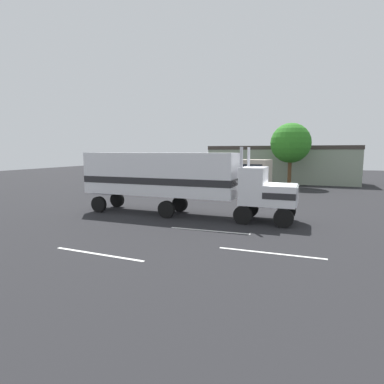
# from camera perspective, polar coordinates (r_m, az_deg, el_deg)

# --- Properties ---
(ground_plane) EXTENTS (120.00, 120.00, 0.00)m
(ground_plane) POSITION_cam_1_polar(r_m,az_deg,el_deg) (19.66, 12.22, -5.11)
(ground_plane) COLOR #232326
(lane_stripe_near) EXTENTS (4.40, 0.20, 0.01)m
(lane_stripe_near) POSITION_cam_1_polar(r_m,az_deg,el_deg) (16.75, 3.21, -7.14)
(lane_stripe_near) COLOR silver
(lane_stripe_near) RESTS_ON ground_plane
(lane_stripe_mid) EXTENTS (4.40, 0.19, 0.01)m
(lane_stripe_mid) POSITION_cam_1_polar(r_m,az_deg,el_deg) (13.58, 14.31, -10.89)
(lane_stripe_mid) COLOR silver
(lane_stripe_mid) RESTS_ON ground_plane
(lane_stripe_far) EXTENTS (4.40, 0.41, 0.01)m
(lane_stripe_far) POSITION_cam_1_polar(r_m,az_deg,el_deg) (13.62, -16.90, -10.92)
(lane_stripe_far) COLOR silver
(lane_stripe_far) RESTS_ON ground_plane
(semi_truck) EXTENTS (14.24, 2.96, 4.50)m
(semi_truck) POSITION_cam_1_polar(r_m,az_deg,el_deg) (20.58, -3.20, 2.72)
(semi_truck) COLOR white
(semi_truck) RESTS_ON ground_plane
(person_bystander) EXTENTS (0.38, 0.48, 1.63)m
(person_bystander) POSITION_cam_1_polar(r_m,az_deg,el_deg) (22.89, -2.46, -0.90)
(person_bystander) COLOR black
(person_bystander) RESTS_ON ground_plane
(parked_bus) EXTENTS (11.27, 4.36, 3.40)m
(parked_bus) POSITION_cam_1_polar(r_m,az_deg,el_deg) (34.18, 5.09, 3.82)
(parked_bus) COLOR #BFB29E
(parked_bus) RESTS_ON ground_plane
(parked_car) EXTENTS (4.56, 2.24, 1.57)m
(parked_car) POSITION_cam_1_polar(r_m,az_deg,el_deg) (33.07, -13.85, 1.32)
(parked_car) COLOR #234C8C
(parked_car) RESTS_ON ground_plane
(tree_left) EXTENTS (4.69, 4.69, 7.58)m
(tree_left) POSITION_cam_1_polar(r_m,az_deg,el_deg) (38.78, 17.75, 8.58)
(tree_left) COLOR brown
(tree_left) RESTS_ON ground_plane
(building_backdrop) EXTENTS (19.59, 6.61, 4.98)m
(building_backdrop) POSITION_cam_1_polar(r_m,az_deg,el_deg) (44.71, 16.14, 5.23)
(building_backdrop) COLOR gray
(building_backdrop) RESTS_ON ground_plane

